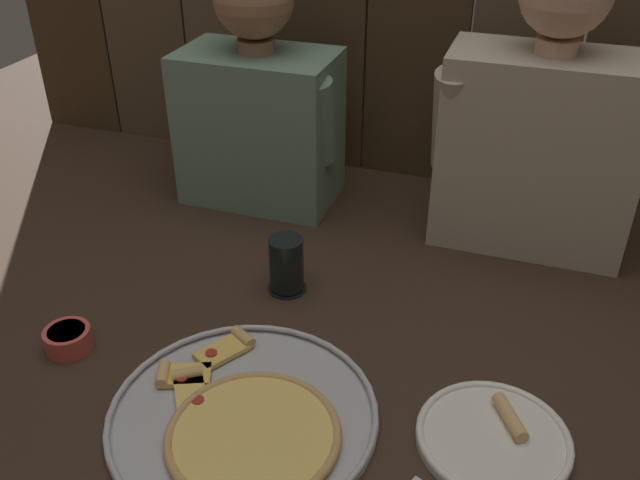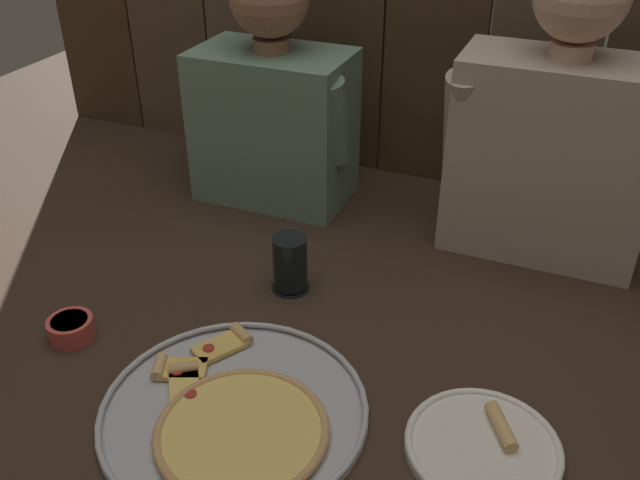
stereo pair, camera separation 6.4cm
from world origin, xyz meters
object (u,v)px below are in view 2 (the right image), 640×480
at_px(pizza_tray, 235,415).
at_px(dipping_bowl, 71,328).
at_px(drinking_glass, 290,264).
at_px(dinner_plate, 484,446).
at_px(diner_right, 557,125).
at_px(diner_left, 273,95).

bearing_deg(pizza_tray, dipping_bowl, 170.37).
bearing_deg(drinking_glass, dipping_bowl, -135.93).
bearing_deg(dipping_bowl, dinner_plate, 1.95).
distance_m(pizza_tray, diner_right, 0.83).
xyz_separation_m(pizza_tray, diner_left, (-0.26, 0.70, 0.24)).
distance_m(diner_left, diner_right, 0.62).
distance_m(dinner_plate, diner_left, 0.91).
xyz_separation_m(dinner_plate, diner_left, (-0.63, 0.61, 0.24)).
relative_size(dinner_plate, drinking_glass, 2.02).
height_order(dipping_bowl, diner_left, diner_left).
bearing_deg(pizza_tray, drinking_glass, 100.66).
xyz_separation_m(dipping_bowl, diner_left, (0.10, 0.63, 0.23)).
height_order(pizza_tray, dipping_bowl, dipping_bowl).
relative_size(dinner_plate, diner_left, 0.41).
distance_m(drinking_glass, diner_left, 0.44).
xyz_separation_m(dipping_bowl, diner_right, (0.72, 0.63, 0.26)).
bearing_deg(dipping_bowl, diner_left, 81.07).
xyz_separation_m(drinking_glass, diner_left, (-0.20, 0.35, 0.20)).
distance_m(dipping_bowl, diner_left, 0.68).
relative_size(dinner_plate, diner_right, 0.37).
relative_size(pizza_tray, dinner_plate, 1.82).
bearing_deg(pizza_tray, diner_right, 62.89).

